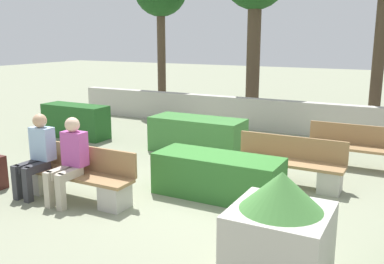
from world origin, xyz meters
The scene contains 11 objects.
ground_plane centered at (0.00, 0.00, 0.00)m, with size 60.00×60.00×0.00m, color gray.
perimeter_wall centered at (0.00, 5.23, 0.43)m, with size 13.87×0.30×0.86m.
bench_front centered at (-1.74, -1.11, 0.32)m, with size 2.03×0.48×0.83m.
bench_left_side centered at (1.05, 1.11, 0.32)m, with size 1.91×0.48×0.83m.
bench_right_side centered at (2.10, 2.72, 0.33)m, with size 2.20×0.49×0.83m.
person_seated_man centered at (-2.44, -1.24, 0.73)m, with size 0.38×0.64×1.32m.
person_seated_woman centered at (-1.74, -1.24, 0.73)m, with size 0.38×0.64×1.33m.
hedge_block_near_left centered at (-4.76, 2.12, 0.42)m, with size 1.79×0.62×0.84m.
hedge_block_near_right centered at (0.20, 0.03, 0.34)m, with size 2.06×0.80×0.68m.
hedge_block_mid_right centered at (-1.34, 2.29, 0.39)m, with size 2.10×0.86×0.78m.
planter_corner_left centered at (1.76, -1.81, 0.55)m, with size 1.01×1.01×1.18m.
Camera 1 is at (2.91, -5.96, 2.54)m, focal length 40.00 mm.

